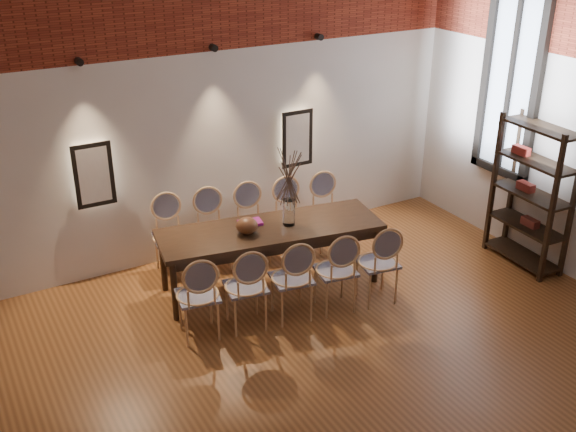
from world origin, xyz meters
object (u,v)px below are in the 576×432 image
dining_table (271,257)px  chair_far_e (328,213)px  chair_near_e (377,262)px  chair_far_d (291,219)px  chair_far_b (213,231)px  shelving_rack (531,194)px  chair_far_a (171,238)px  vase (289,212)px  chair_near_a (198,295)px  book (250,223)px  chair_near_b (246,286)px  chair_near_d (335,270)px  bowl (247,226)px  chair_near_c (291,278)px  chair_far_c (253,225)px

dining_table → chair_far_e: size_ratio=2.66×
chair_near_e → chair_far_d: (-0.27, 1.43, 0.00)m
chair_far_e → chair_far_b: bearing=0.0°
chair_far_b → shelving_rack: (3.35, -1.76, 0.43)m
chair_far_b → chair_far_a: bearing=-0.0°
chair_far_e → shelving_rack: bearing=150.6°
dining_table → vase: (0.22, -0.04, 0.53)m
chair_near_a → chair_near_e: same height
chair_far_a → book: bearing=147.5°
chair_far_b → vase: 1.08m
chair_near_b → chair_near_d: bearing=-0.0°
chair_far_d → chair_far_e: same height
bowl → chair_near_a: bearing=-148.0°
chair_far_a → chair_far_d: 1.50m
chair_far_a → bowl: bearing=134.3°
bowl → book: 0.25m
dining_table → vase: 0.57m
chair_near_d → book: size_ratio=3.62×
chair_far_a → chair_far_e: (1.97, -0.33, 0.00)m
bowl → shelving_rack: size_ratio=0.13×
vase → book: vase is taller
chair_near_c → chair_near_d: 0.50m
chair_far_c → chair_far_e: (0.99, -0.16, 0.00)m
dining_table → chair_near_b: 0.85m
chair_near_a → chair_far_e: bearing=34.3°
dining_table → chair_far_b: bearing=126.3°
shelving_rack → chair_near_e: bearing=178.5°
chair_near_c → shelving_rack: shelving_rack is taller
chair_near_c → chair_far_b: (-0.27, 1.43, 0.00)m
chair_far_a → bowl: 1.09m
chair_far_e → vase: size_ratio=3.13×
book → chair_near_e: bearing=-44.9°
chair_near_a → shelving_rack: (4.07, -0.49, 0.43)m
chair_far_d → vase: vase is taller
chair_far_b → bowl: chair_far_b is taller
chair_near_c → chair_near_e: bearing=-0.0°
chair_near_b → chair_near_c: same height
chair_near_a → vase: vase is taller
chair_near_c → bowl: chair_near_c is taller
chair_near_d → bowl: size_ratio=3.92×
dining_table → chair_near_d: (0.38, -0.75, 0.09)m
chair_far_a → chair_far_b: size_ratio=1.00×
dining_table → shelving_rack: bearing=-9.2°
chair_near_d → book: (-0.54, 0.94, 0.30)m
chair_near_e → chair_far_d: same height
chair_near_a → chair_far_a: same height
chair_far_c → chair_near_c: bearing=90.0°
chair_far_d → book: 0.91m
chair_far_a → dining_table: bearing=145.7°
shelving_rack → bowl: bearing=166.0°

